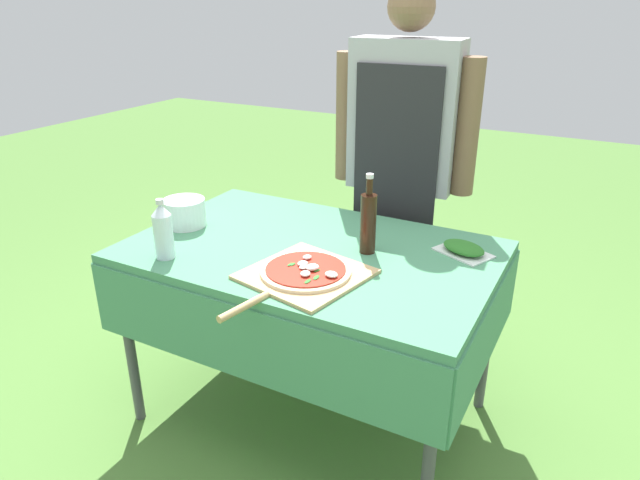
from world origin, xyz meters
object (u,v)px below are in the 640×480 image
(herb_container, at_px, (464,249))
(prep_table, at_px, (311,266))
(oil_bottle, at_px, (368,222))
(mixing_tub, at_px, (185,212))
(pizza_on_peel, at_px, (304,273))
(person_cook, at_px, (403,153))
(water_bottle, at_px, (163,231))

(herb_container, bearing_deg, prep_table, -156.97)
(oil_bottle, distance_m, mixing_tub, 0.79)
(prep_table, distance_m, pizza_on_peel, 0.26)
(person_cook, xyz_separation_m, pizza_on_peel, (-0.02, -0.86, -0.22))
(oil_bottle, bearing_deg, prep_table, -161.78)
(oil_bottle, bearing_deg, pizza_on_peel, -110.10)
(prep_table, xyz_separation_m, oil_bottle, (0.20, 0.07, 0.20))
(prep_table, relative_size, mixing_tub, 8.03)
(prep_table, distance_m, oil_bottle, 0.29)
(mixing_tub, bearing_deg, herb_container, 13.77)
(person_cook, bearing_deg, oil_bottle, 95.43)
(prep_table, bearing_deg, person_cook, 79.64)
(pizza_on_peel, distance_m, herb_container, 0.62)
(water_bottle, relative_size, herb_container, 0.96)
(pizza_on_peel, height_order, water_bottle, water_bottle)
(mixing_tub, bearing_deg, oil_bottle, 8.28)
(prep_table, distance_m, water_bottle, 0.57)
(mixing_tub, bearing_deg, water_bottle, -62.53)
(person_cook, bearing_deg, water_bottle, 57.13)
(prep_table, xyz_separation_m, water_bottle, (-0.43, -0.33, 0.18))
(person_cook, distance_m, mixing_tub, 0.98)
(oil_bottle, height_order, mixing_tub, oil_bottle)
(oil_bottle, height_order, herb_container, oil_bottle)
(oil_bottle, distance_m, water_bottle, 0.74)
(pizza_on_peel, xyz_separation_m, oil_bottle, (0.11, 0.29, 0.11))
(water_bottle, bearing_deg, mixing_tub, 117.47)
(person_cook, bearing_deg, prep_table, 76.27)
(person_cook, relative_size, oil_bottle, 5.66)
(oil_bottle, bearing_deg, water_bottle, -148.14)
(water_bottle, bearing_deg, person_cook, 60.50)
(person_cook, height_order, pizza_on_peel, person_cook)
(prep_table, distance_m, mixing_tub, 0.59)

